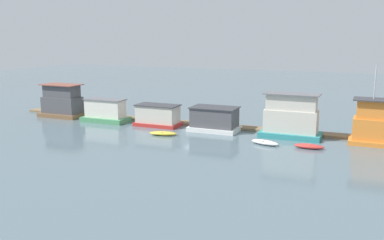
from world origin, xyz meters
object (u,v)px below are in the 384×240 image
(houseboat_orange, at_px, (383,125))
(dinghy_red, at_px, (309,146))
(houseboat_teal, at_px, (291,118))
(houseboat_red, at_px, (158,116))
(dinghy_yellow, at_px, (163,133))
(houseboat_white, at_px, (214,119))
(houseboat_brown, at_px, (62,102))
(houseboat_green, at_px, (105,111))
(dinghy_white, at_px, (265,142))

(houseboat_orange, relative_size, dinghy_red, 2.79)
(houseboat_teal, xyz_separation_m, dinghy_red, (2.87, -4.53, -2.14))
(houseboat_red, distance_m, dinghy_yellow, 5.95)
(dinghy_yellow, bearing_deg, houseboat_teal, 19.02)
(houseboat_red, xyz_separation_m, houseboat_white, (8.19, 0.14, 0.08))
(houseboat_brown, height_order, houseboat_teal, houseboat_teal)
(houseboat_green, height_order, dinghy_yellow, houseboat_green)
(houseboat_teal, xyz_separation_m, houseboat_orange, (10.17, 0.36, -0.09))
(houseboat_green, bearing_deg, dinghy_yellow, -21.23)
(houseboat_white, distance_m, houseboat_teal, 9.82)
(houseboat_red, relative_size, dinghy_red, 1.90)
(houseboat_teal, xyz_separation_m, dinghy_yellow, (-14.73, -5.08, -2.16))
(houseboat_green, xyz_separation_m, dinghy_white, (24.20, -4.07, -1.22))
(houseboat_red, bearing_deg, dinghy_yellow, -56.29)
(houseboat_white, relative_size, houseboat_teal, 0.87)
(houseboat_brown, distance_m, houseboat_teal, 34.48)
(houseboat_green, height_order, dinghy_white, houseboat_green)
(houseboat_brown, bearing_deg, houseboat_green, -5.44)
(houseboat_white, xyz_separation_m, houseboat_teal, (9.78, 0.09, 0.91))
(houseboat_teal, bearing_deg, dinghy_red, -57.67)
(houseboat_teal, distance_m, dinghy_white, 5.54)
(houseboat_brown, xyz_separation_m, houseboat_green, (8.27, -0.79, -0.72))
(houseboat_white, height_order, dinghy_red, houseboat_white)
(houseboat_green, height_order, houseboat_teal, houseboat_teal)
(houseboat_green, bearing_deg, houseboat_orange, 1.55)
(houseboat_brown, xyz_separation_m, dinghy_yellow, (19.74, -5.25, -1.96))
(houseboat_red, height_order, houseboat_teal, houseboat_teal)
(houseboat_brown, relative_size, houseboat_teal, 0.91)
(houseboat_brown, height_order, dinghy_white, houseboat_brown)
(houseboat_orange, distance_m, dinghy_red, 9.02)
(houseboat_green, distance_m, houseboat_orange, 36.39)
(dinghy_yellow, relative_size, dinghy_red, 1.12)
(houseboat_orange, bearing_deg, houseboat_red, -178.79)
(houseboat_brown, bearing_deg, dinghy_yellow, -14.88)
(houseboat_brown, height_order, houseboat_white, houseboat_brown)
(houseboat_brown, xyz_separation_m, dinghy_red, (37.34, -4.70, -1.94))
(houseboat_green, bearing_deg, dinghy_red, -7.66)
(dinghy_red, bearing_deg, houseboat_orange, 33.84)
(houseboat_orange, xyz_separation_m, dinghy_white, (-12.17, -5.06, -2.05))
(houseboat_white, bearing_deg, dinghy_yellow, -134.77)
(houseboat_green, xyz_separation_m, houseboat_teal, (26.21, 0.62, 0.92))
(dinghy_white, height_order, dinghy_red, dinghy_red)
(houseboat_white, height_order, dinghy_yellow, houseboat_white)
(houseboat_red, xyz_separation_m, dinghy_white, (15.96, -4.47, -1.16))
(houseboat_brown, xyz_separation_m, dinghy_white, (32.47, -4.86, -1.95))
(dinghy_yellow, height_order, dinghy_red, dinghy_red)
(houseboat_teal, relative_size, dinghy_yellow, 2.01)
(houseboat_brown, height_order, houseboat_green, houseboat_brown)
(houseboat_red, relative_size, houseboat_teal, 0.84)
(dinghy_white, distance_m, dinghy_red, 4.87)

